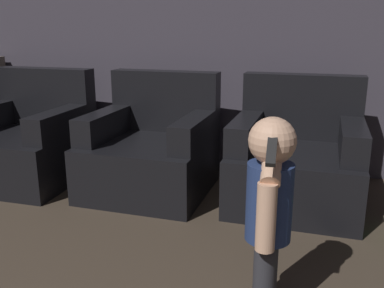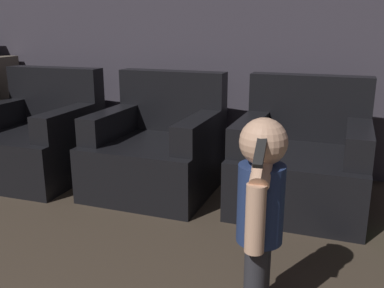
# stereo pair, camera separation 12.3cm
# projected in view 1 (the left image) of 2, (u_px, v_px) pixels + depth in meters

# --- Properties ---
(wall_back) EXTENTS (8.40, 0.05, 2.60)m
(wall_back) POSITION_uv_depth(u_px,v_px,m) (205.00, 15.00, 3.52)
(wall_back) COLOR #3D3842
(wall_back) RESTS_ON ground_plane
(armchair_left) EXTENTS (0.91, 0.91, 0.87)m
(armchair_left) POSITION_uv_depth(u_px,v_px,m) (28.00, 142.00, 3.47)
(armchair_left) COLOR black
(armchair_left) RESTS_ON ground_plane
(armchair_middle) EXTENTS (0.93, 0.93, 0.87)m
(armchair_middle) POSITION_uv_depth(u_px,v_px,m) (152.00, 151.00, 3.23)
(armchair_middle) COLOR black
(armchair_middle) RESTS_ON ground_plane
(armchair_right) EXTENTS (0.93, 0.93, 0.87)m
(armchair_right) POSITION_uv_depth(u_px,v_px,m) (296.00, 161.00, 3.00)
(armchair_right) COLOR black
(armchair_right) RESTS_ON ground_plane
(person_toddler) EXTENTS (0.19, 0.34, 0.87)m
(person_toddler) POSITION_uv_depth(u_px,v_px,m) (269.00, 203.00, 1.75)
(person_toddler) COLOR #28282D
(person_toddler) RESTS_ON ground_plane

